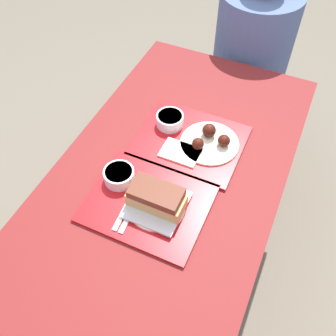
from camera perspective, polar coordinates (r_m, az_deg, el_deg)
name	(u,v)px	position (r m, az deg, el deg)	size (l,w,h in m)	color
ground_plane	(169,263)	(1.99, 0.11, -14.32)	(12.00, 12.00, 0.00)	#706656
picnic_table	(169,190)	(1.41, 0.15, -3.42)	(0.78, 1.43, 0.77)	maroon
picnic_bench_far	(236,94)	(2.22, 10.27, 10.97)	(0.74, 0.28, 0.48)	maroon
tray_near	(148,203)	(1.24, -3.06, -5.32)	(0.39, 0.32, 0.01)	#B21419
tray_far	(190,141)	(1.41, 3.35, 4.13)	(0.39, 0.32, 0.01)	#B21419
bowl_coleslaw_near	(119,175)	(1.28, -7.47, -1.08)	(0.11, 0.11, 0.05)	silver
brisket_sandwich_plate	(157,200)	(1.19, -1.76, -4.88)	(0.19, 0.19, 0.09)	beige
plastic_fork_near	(125,209)	(1.23, -6.53, -6.18)	(0.03, 0.17, 0.00)	white
plastic_knife_near	(131,211)	(1.22, -5.61, -6.55)	(0.03, 0.17, 0.00)	white
condiment_packet	(153,183)	(1.28, -2.32, -2.34)	(0.04, 0.03, 0.01)	#A59E93
bowl_coleslaw_far	(170,119)	(1.45, 0.30, 7.41)	(0.11, 0.11, 0.05)	silver
wings_plate_far	(210,140)	(1.39, 6.40, 4.21)	(0.22, 0.22, 0.06)	beige
napkin_far	(180,152)	(1.36, 1.90, 2.40)	(0.14, 0.10, 0.01)	white
person_seated_across	(254,38)	(2.00, 13.02, 18.74)	(0.38, 0.38, 0.71)	#4C6093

